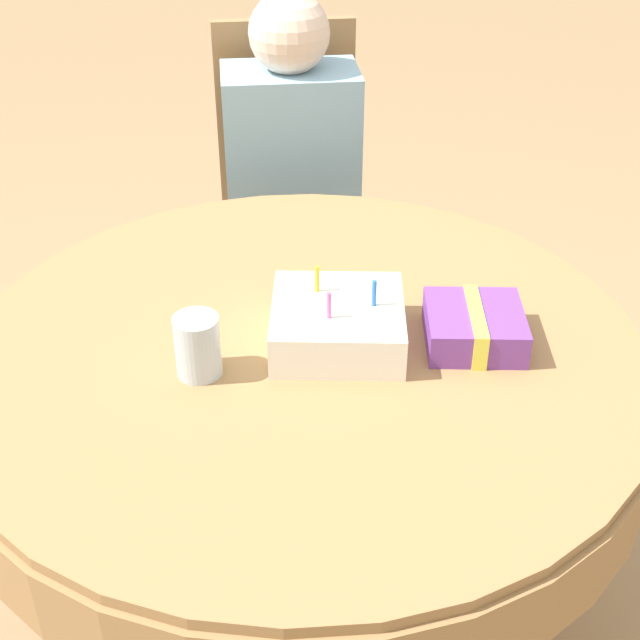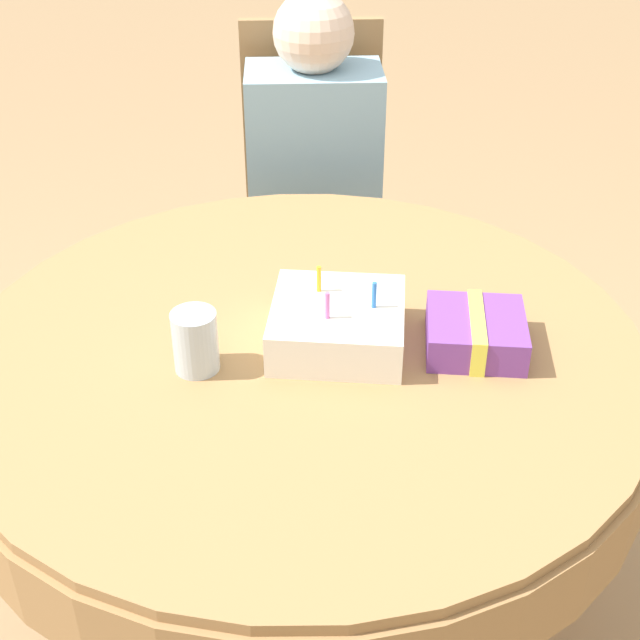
{
  "view_description": "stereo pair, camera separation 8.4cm",
  "coord_description": "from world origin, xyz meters",
  "px_view_note": "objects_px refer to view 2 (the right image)",
  "views": [
    {
      "loc": [
        0.06,
        -1.26,
        1.61
      ],
      "look_at": [
        0.03,
        -0.0,
        0.78
      ],
      "focal_mm": 50.0,
      "sensor_mm": 36.0,
      "label": 1
    },
    {
      "loc": [
        0.14,
        -1.26,
        1.61
      ],
      "look_at": [
        0.03,
        -0.0,
        0.78
      ],
      "focal_mm": 50.0,
      "sensor_mm": 36.0,
      "label": 2
    }
  ],
  "objects_px": {
    "chair": "(313,206)",
    "birthday_cake": "(337,325)",
    "drinking_glass": "(195,341)",
    "gift_box": "(475,333)",
    "person": "(314,173)"
  },
  "relations": [
    {
      "from": "birthday_cake",
      "to": "gift_box",
      "type": "bearing_deg",
      "value": 2.47
    },
    {
      "from": "person",
      "to": "gift_box",
      "type": "distance_m",
      "value": 0.91
    },
    {
      "from": "birthday_cake",
      "to": "chair",
      "type": "bearing_deg",
      "value": 97.97
    },
    {
      "from": "chair",
      "to": "person",
      "type": "xyz_separation_m",
      "value": [
        0.01,
        -0.1,
        0.14
      ]
    },
    {
      "from": "birthday_cake",
      "to": "gift_box",
      "type": "distance_m",
      "value": 0.23
    },
    {
      "from": "chair",
      "to": "person",
      "type": "height_order",
      "value": "person"
    },
    {
      "from": "birthday_cake",
      "to": "drinking_glass",
      "type": "height_order",
      "value": "birthday_cake"
    },
    {
      "from": "chair",
      "to": "gift_box",
      "type": "bearing_deg",
      "value": -76.06
    },
    {
      "from": "chair",
      "to": "birthday_cake",
      "type": "bearing_deg",
      "value": -89.45
    },
    {
      "from": "drinking_glass",
      "to": "chair",
      "type": "bearing_deg",
      "value": 84.89
    },
    {
      "from": "chair",
      "to": "birthday_cake",
      "type": "relative_size",
      "value": 4.54
    },
    {
      "from": "drinking_glass",
      "to": "gift_box",
      "type": "xyz_separation_m",
      "value": [
        0.46,
        0.1,
        -0.02
      ]
    },
    {
      "from": "person",
      "to": "birthday_cake",
      "type": "height_order",
      "value": "person"
    },
    {
      "from": "chair",
      "to": "drinking_glass",
      "type": "height_order",
      "value": "chair"
    },
    {
      "from": "birthday_cake",
      "to": "gift_box",
      "type": "relative_size",
      "value": 1.31
    }
  ]
}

